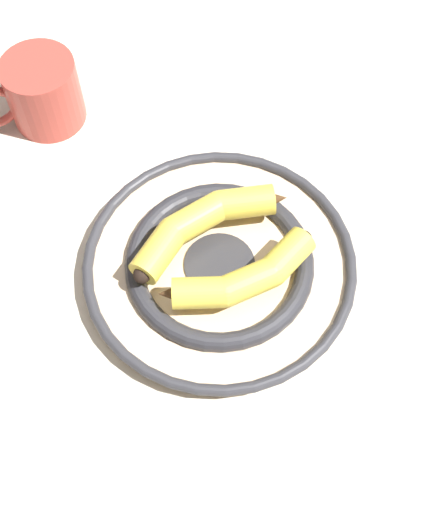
% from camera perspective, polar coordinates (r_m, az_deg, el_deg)
% --- Properties ---
extents(ground_plane, '(2.80, 2.80, 0.00)m').
position_cam_1_polar(ground_plane, '(0.81, 2.45, -1.45)').
color(ground_plane, beige).
extents(decorative_bowl, '(0.30, 0.30, 0.03)m').
position_cam_1_polar(decorative_bowl, '(0.79, -0.00, -0.76)').
color(decorative_bowl, beige).
rests_on(decorative_bowl, ground_plane).
extents(banana_a, '(0.06, 0.18, 0.03)m').
position_cam_1_polar(banana_a, '(0.75, 1.86, -1.79)').
color(banana_a, yellow).
rests_on(banana_a, decorative_bowl).
extents(banana_b, '(0.08, 0.20, 0.03)m').
position_cam_1_polar(banana_b, '(0.78, -1.32, 2.72)').
color(banana_b, yellow).
rests_on(banana_b, decorative_bowl).
extents(coffee_mug, '(0.09, 0.14, 0.09)m').
position_cam_1_polar(coffee_mug, '(0.92, -14.11, 12.59)').
color(coffee_mug, '#B24238').
rests_on(coffee_mug, ground_plane).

